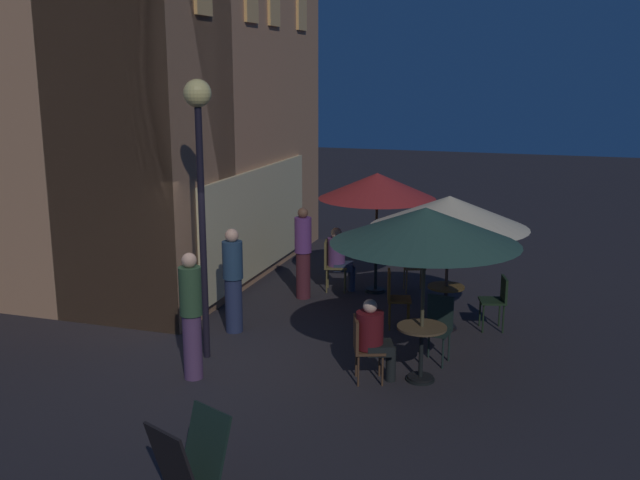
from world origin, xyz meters
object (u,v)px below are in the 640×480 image
(cafe_table_2, at_px, (446,301))
(cafe_table_0, at_px, (421,343))
(patio_umbrella_1, at_px, (377,186))
(patron_standing_4, at_px, (191,315))
(street_lamp_near_corner, at_px, (199,149))
(menu_sandwich_board, at_px, (190,462))
(cafe_chair_4, at_px, (394,294))
(cafe_chair_1, at_px, (363,344))
(patio_umbrella_0, at_px, (425,226))
(cafe_table_1, at_px, (376,267))
(patron_standing_3, at_px, (303,253))
(cafe_chair_5, at_px, (498,297))
(cafe_chair_0, at_px, (438,323))
(cafe_chair_2, at_px, (331,261))
(patio_umbrella_2, at_px, (449,212))
(patron_seated_1, at_px, (339,255))
(patron_standing_2, at_px, (233,280))
(cafe_chair_3, at_px, (419,264))
(patron_seated_0, at_px, (373,335))

(cafe_table_2, bearing_deg, cafe_table_0, 179.69)
(patio_umbrella_1, height_order, patron_standing_4, patio_umbrella_1)
(street_lamp_near_corner, bearing_deg, patron_standing_4, -167.26)
(menu_sandwich_board, xyz_separation_m, cafe_chair_4, (5.65, -0.80, 0.12))
(cafe_chair_1, bearing_deg, patio_umbrella_0, -0.00)
(cafe_table_2, xyz_separation_m, patron_standing_4, (-3.08, 3.04, 0.43))
(cafe_table_1, bearing_deg, patron_standing_3, 124.10)
(cafe_chair_4, height_order, cafe_chair_5, cafe_chair_4)
(cafe_chair_0, relative_size, cafe_chair_2, 1.00)
(patio_umbrella_2, height_order, cafe_chair_4, patio_umbrella_2)
(cafe_chair_4, relative_size, patron_standing_3, 0.57)
(street_lamp_near_corner, bearing_deg, cafe_chair_2, -11.48)
(cafe_table_2, xyz_separation_m, cafe_chair_5, (0.22, -0.82, 0.07))
(street_lamp_near_corner, xyz_separation_m, patio_umbrella_0, (0.13, -3.20, -0.93))
(cafe_table_0, relative_size, patio_umbrella_1, 0.34)
(cafe_table_0, relative_size, patron_seated_1, 0.63)
(cafe_table_0, xyz_separation_m, cafe_chair_1, (-0.28, 0.76, -0.00))
(street_lamp_near_corner, relative_size, patron_standing_4, 2.27)
(patron_standing_3, bearing_deg, street_lamp_near_corner, 90.97)
(cafe_table_0, height_order, cafe_chair_2, cafe_chair_2)
(cafe_table_1, relative_size, cafe_chair_5, 0.80)
(patio_umbrella_2, bearing_deg, patron_standing_2, 109.91)
(patio_umbrella_0, distance_m, patron_seated_1, 4.61)
(cafe_chair_1, height_order, cafe_chair_4, cafe_chair_4)
(cafe_table_2, distance_m, patio_umbrella_1, 2.81)
(cafe_table_0, bearing_deg, cafe_chair_3, 10.92)
(cafe_table_1, xyz_separation_m, cafe_chair_0, (-3.11, -1.69, 0.11))
(cafe_chair_4, bearing_deg, cafe_chair_0, -66.83)
(cafe_chair_0, xyz_separation_m, cafe_chair_4, (1.21, 0.92, 0.00))
(cafe_chair_0, distance_m, patron_standing_4, 3.57)
(cafe_table_2, bearing_deg, patio_umbrella_1, 43.24)
(street_lamp_near_corner, xyz_separation_m, patron_seated_1, (3.86, -0.92, -2.40))
(cafe_chair_2, height_order, patron_seated_0, patron_seated_0)
(cafe_table_1, bearing_deg, street_lamp_near_corner, 158.04)
(cafe_chair_1, bearing_deg, cafe_chair_3, 70.43)
(street_lamp_near_corner, height_order, patron_standing_3, street_lamp_near_corner)
(street_lamp_near_corner, xyz_separation_m, cafe_chair_5, (2.54, -4.03, -2.55))
(cafe_chair_2, xyz_separation_m, patron_standing_4, (-4.58, 0.61, 0.33))
(street_lamp_near_corner, bearing_deg, patio_umbrella_0, -87.63)
(cafe_chair_2, bearing_deg, patron_standing_2, -120.36)
(cafe_chair_1, bearing_deg, cafe_chair_2, 92.65)
(menu_sandwich_board, xyz_separation_m, cafe_table_0, (3.67, -1.61, 0.08))
(cafe_table_2, relative_size, cafe_chair_0, 0.75)
(cafe_chair_3, distance_m, patron_standing_3, 2.28)
(patio_umbrella_1, bearing_deg, patron_standing_3, 124.10)
(menu_sandwich_board, height_order, patron_standing_3, patron_standing_3)
(patron_seated_0, bearing_deg, cafe_table_2, 55.13)
(patron_seated_1, relative_size, patron_standing_3, 0.72)
(patron_standing_2, bearing_deg, patron_standing_3, 100.03)
(patio_umbrella_2, relative_size, cafe_chair_3, 2.87)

